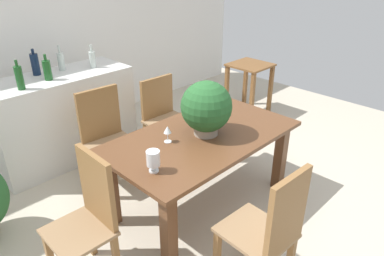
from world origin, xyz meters
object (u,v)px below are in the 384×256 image
Objects in this scene: dining_table at (202,148)px; wine_glass at (167,131)px; flower_centerpiece at (206,108)px; side_table at (249,77)px; wine_bottle_tall at (61,61)px; wine_bottle_dark at (92,59)px; kitchen_counter at (63,118)px; chair_near_left at (270,229)px; wine_bottle_clear at (35,64)px; chair_far_right at (163,114)px; wine_bottle_amber at (19,77)px; crystal_vase_center_near at (204,106)px; chair_far_left at (106,133)px; wine_bottle_green at (47,70)px; crystal_vase_left at (153,159)px; chair_head_end at (89,214)px.

wine_glass is at bearing 158.00° from dining_table.
flower_centerpiece reaches higher than side_table.
wine_bottle_tall is 0.33m from wine_bottle_dark.
kitchen_counter is at bearing 104.80° from dining_table.
side_table is (2.07, -0.69, -0.54)m from wine_bottle_dark.
chair_near_left is 2.10× the size of flower_centerpiece.
wine_bottle_clear is at bearing 173.10° from wine_bottle_tall.
wine_glass is (-0.33, 0.13, -0.14)m from flower_centerpiece.
wine_bottle_dark reaches higher than kitchen_counter.
wine_bottle_clear is at bearing 138.79° from chair_far_right.
wine_bottle_amber reaches higher than wine_bottle_tall.
kitchen_counter is (-0.49, 1.73, -0.49)m from flower_centerpiece.
wine_glass is (0.09, 1.10, 0.30)m from chair_near_left.
crystal_vase_center_near is 1.29× the size of wine_glass.
wine_bottle_green reaches higher than chair_far_left.
crystal_vase_center_near is 0.12× the size of kitchen_counter.
wine_glass is at bearing -100.06° from wine_bottle_dark.
side_table is at bearing 22.86° from crystal_vase_center_near.
crystal_vase_left is 0.23× the size of side_table.
wine_bottle_clear is (0.56, 1.88, 0.56)m from chair_head_end.
kitchen_counter is 0.63m from wine_bottle_tall.
wine_glass is at bearing 35.15° from crystal_vase_left.
chair_head_end is 1.24m from chair_far_left.
chair_far_right is 3.28× the size of wine_bottle_clear.
side_table is at bearing 2.80° from chair_far_right.
wine_bottle_amber is at bearing 97.21° from crystal_vase_left.
crystal_vase_left is at bearing -169.34° from flower_centerpiece.
kitchen_counter is (0.69, 1.72, -0.05)m from chair_head_end.
side_table is at bearing -18.57° from wine_bottle_clear.
wine_bottle_tall is at bearing 90.49° from chair_far_left.
flower_centerpiece is at bearing -21.30° from wine_glass.
chair_near_left is 6.92× the size of wine_glass.
crystal_vase_left is at bearing -82.79° from wine_bottle_amber.
wine_bottle_dark reaches higher than crystal_vase_center_near.
kitchen_counter is 2.61m from side_table.
side_table is at bearing -138.34° from chair_near_left.
wine_bottle_dark is (0.37, 2.66, 0.54)m from chair_near_left.
wine_bottle_tall is (-0.70, 0.88, 0.58)m from chair_far_right.
wine_bottle_dark reaches higher than flower_centerpiece.
chair_head_end is (-1.15, -0.00, -0.07)m from dining_table.
wine_bottle_dark is at bearing 147.31° from chair_head_end.
kitchen_counter reaches higher than wine_glass.
chair_near_left is 5.37× the size of crystal_vase_center_near.
side_table is (2.44, 1.97, -0.00)m from chair_near_left.
wine_bottle_amber is (-0.58, 1.42, 0.26)m from wine_glass.
wine_bottle_tall is (-0.31, 1.84, 0.48)m from dining_table.
wine_bottle_clear is 1.01× the size of wine_bottle_tall.
crystal_vase_center_near is 1.68m from kitchen_counter.
chair_far_right is 1.14m from wine_glass.
crystal_vase_center_near is 0.66× the size of wine_bottle_amber.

